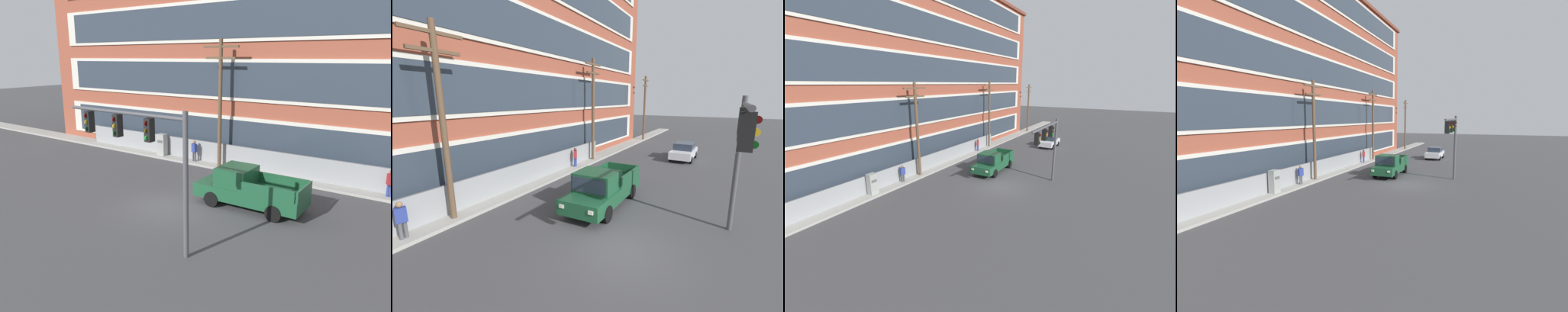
% 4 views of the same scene
% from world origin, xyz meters
% --- Properties ---
extents(ground_plane, '(160.00, 160.00, 0.00)m').
position_xyz_m(ground_plane, '(0.00, 0.00, 0.00)').
color(ground_plane, '#424244').
extents(sidewalk_building_side, '(80.00, 1.71, 0.16)m').
position_xyz_m(sidewalk_building_side, '(0.00, 8.03, 0.08)').
color(sidewalk_building_side, '#9E9B93').
rests_on(sidewalk_building_side, ground).
extents(brick_mill_building, '(46.29, 11.47, 19.61)m').
position_xyz_m(brick_mill_building, '(3.08, 14.32, 9.81)').
color(brick_mill_building, brown).
rests_on(brick_mill_building, ground).
extents(chain_link_fence, '(28.13, 0.06, 1.64)m').
position_xyz_m(chain_link_fence, '(-0.52, 8.18, 0.84)').
color(chain_link_fence, gray).
rests_on(chain_link_fence, ground).
extents(traffic_signal_mast, '(6.18, 0.43, 5.63)m').
position_xyz_m(traffic_signal_mast, '(1.78, -3.40, 4.15)').
color(traffic_signal_mast, '#4C4C51').
rests_on(traffic_signal_mast, ground).
extents(pickup_truck_dark_green, '(5.68, 2.25, 2.03)m').
position_xyz_m(pickup_truck_dark_green, '(3.40, 2.48, 0.96)').
color(pickup_truck_dark_green, '#194C2D').
rests_on(pickup_truck_dark_green, ground).
extents(sedan_white, '(4.15, 1.94, 1.56)m').
position_xyz_m(sedan_white, '(16.73, 0.68, 0.80)').
color(sedan_white, silver).
rests_on(sedan_white, ground).
extents(utility_pole_near_corner, '(2.60, 0.26, 8.59)m').
position_xyz_m(utility_pole_near_corner, '(-1.45, 7.67, 4.78)').
color(utility_pole_near_corner, brown).
rests_on(utility_pole_near_corner, ground).
extents(utility_pole_midblock, '(2.51, 0.26, 8.83)m').
position_xyz_m(utility_pole_midblock, '(12.20, 7.75, 4.89)').
color(utility_pole_midblock, brown).
rests_on(utility_pole_midblock, ground).
extents(utility_pole_far_east, '(2.08, 0.26, 8.34)m').
position_xyz_m(utility_pole_far_east, '(25.99, 7.44, 4.56)').
color(utility_pole_far_east, brown).
rests_on(utility_pole_far_east, ground).
extents(electrical_cabinet, '(0.67, 0.54, 1.80)m').
position_xyz_m(electrical_cabinet, '(-6.59, 7.76, 0.90)').
color(electrical_cabinet, '#939993').
rests_on(electrical_cabinet, ground).
extents(pedestrian_near_cabinet, '(0.46, 0.36, 1.69)m').
position_xyz_m(pedestrian_near_cabinet, '(-3.54, 7.67, 0.97)').
color(pedestrian_near_cabinet, '#4C4C51').
rests_on(pedestrian_near_cabinet, ground).
extents(pedestrian_by_fence, '(0.47, 0.43, 1.69)m').
position_xyz_m(pedestrian_by_fence, '(9.20, 7.74, 0.97)').
color(pedestrian_by_fence, navy).
rests_on(pedestrian_by_fence, ground).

